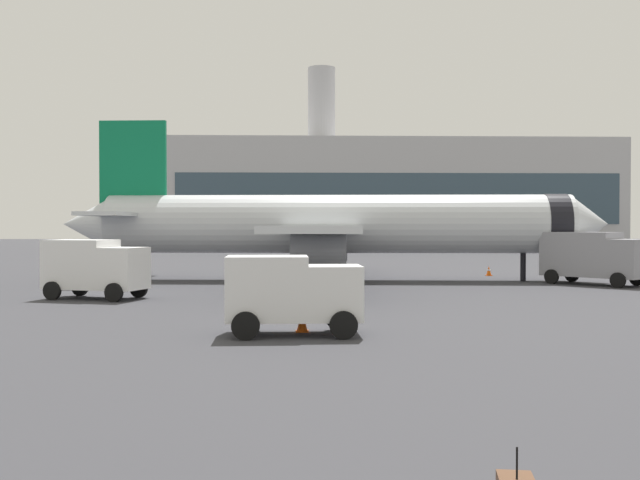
% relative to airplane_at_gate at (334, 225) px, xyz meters
% --- Properties ---
extents(airplane_at_gate, '(35.76, 32.27, 10.50)m').
position_rel_airplane_at_gate_xyz_m(airplane_at_gate, '(0.00, 0.00, 0.00)').
color(airplane_at_gate, silver).
rests_on(airplane_at_gate, ground).
extents(service_truck, '(5.24, 3.71, 2.90)m').
position_rel_airplane_at_gate_xyz_m(service_truck, '(-12.37, -11.83, -2.05)').
color(service_truck, white).
rests_on(service_truck, ground).
extents(fuel_truck, '(5.75, 6.10, 3.20)m').
position_rel_airplane_at_gate_xyz_m(fuel_truck, '(15.50, -4.02, -1.88)').
color(fuel_truck, gray).
rests_on(fuel_truck, ground).
extents(cargo_van, '(4.44, 2.40, 2.60)m').
position_rel_airplane_at_gate_xyz_m(cargo_van, '(-2.66, -24.32, -2.21)').
color(cargo_van, white).
rests_on(cargo_van, ground).
extents(safety_cone_near, '(0.44, 0.44, 0.70)m').
position_rel_airplane_at_gate_xyz_m(safety_cone_near, '(11.34, 4.33, -3.31)').
color(safety_cone_near, '#F2590C').
rests_on(safety_cone_near, ground).
extents(safety_cone_mid, '(0.44, 0.44, 0.79)m').
position_rel_airplane_at_gate_xyz_m(safety_cone_mid, '(-2.32, -23.62, -3.27)').
color(safety_cone_mid, '#F2590C').
rests_on(safety_cone_mid, ground).
extents(safety_cone_far, '(0.44, 0.44, 0.64)m').
position_rel_airplane_at_gate_xyz_m(safety_cone_far, '(-11.61, -7.04, -3.34)').
color(safety_cone_far, '#F2590C').
rests_on(safety_cone_far, ground).
extents(safety_cone_outer, '(0.44, 0.44, 0.73)m').
position_rel_airplane_at_gate_xyz_m(safety_cone_outer, '(-3.17, 4.02, -3.30)').
color(safety_cone_outer, '#F2590C').
rests_on(safety_cone_outer, ground).
extents(terminal_building, '(70.21, 18.82, 29.00)m').
position_rel_airplane_at_gate_xyz_m(terminal_building, '(12.97, 72.08, 4.99)').
color(terminal_building, '#B2B2B7').
rests_on(terminal_building, ground).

